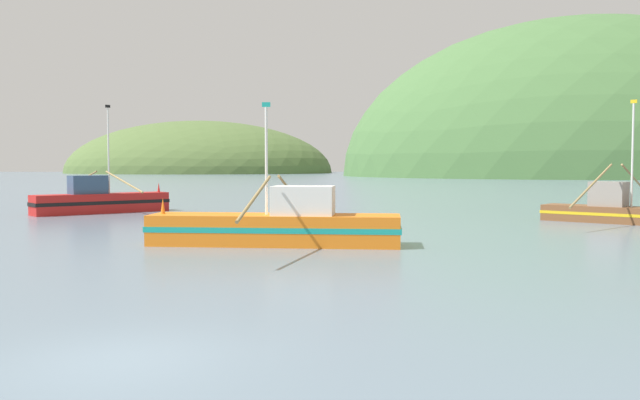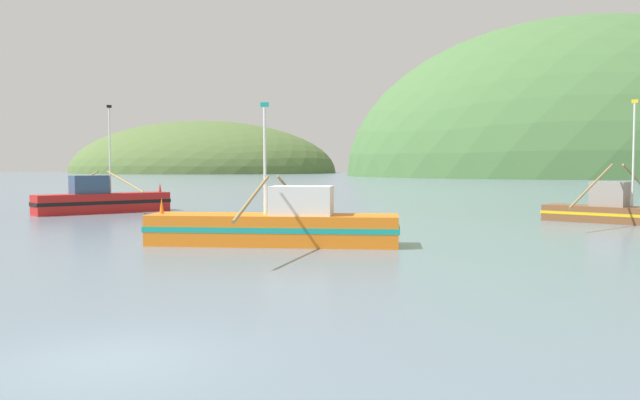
# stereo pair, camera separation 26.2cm
# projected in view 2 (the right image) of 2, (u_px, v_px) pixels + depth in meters

# --- Properties ---
(ground_plane) EXTENTS (600.00, 600.00, 0.00)m
(ground_plane) POSITION_uv_depth(u_px,v_px,m) (110.00, 360.00, 11.80)
(ground_plane) COLOR slate
(hill_mid_right) EXTENTS (145.76, 116.61, 93.61)m
(hill_mid_right) POSITION_uv_depth(u_px,v_px,m) (588.00, 176.00, 202.02)
(hill_mid_right) COLOR #47703D
(hill_mid_right) RESTS_ON ground
(hill_far_center) EXTENTS (105.89, 84.71, 41.60)m
(hill_far_center) POSITION_uv_depth(u_px,v_px,m) (204.00, 173.00, 269.58)
(hill_far_center) COLOR #516B38
(hill_far_center) RESTS_ON ground
(fishing_boat_red) EXTENTS (8.62, 10.66, 7.66)m
(fishing_boat_red) POSITION_uv_depth(u_px,v_px,m) (102.00, 200.00, 47.48)
(fishing_boat_red) COLOR red
(fishing_boat_red) RESTS_ON ground
(fishing_boat_brown) EXTENTS (10.05, 11.66, 7.17)m
(fishing_boat_brown) POSITION_uv_depth(u_px,v_px,m) (615.00, 210.00, 39.33)
(fishing_boat_brown) COLOR brown
(fishing_boat_brown) RESTS_ON ground
(fishing_boat_orange) EXTENTS (10.97, 14.49, 6.08)m
(fishing_boat_orange) POSITION_uv_depth(u_px,v_px,m) (277.00, 225.00, 28.62)
(fishing_boat_orange) COLOR orange
(fishing_boat_orange) RESTS_ON ground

